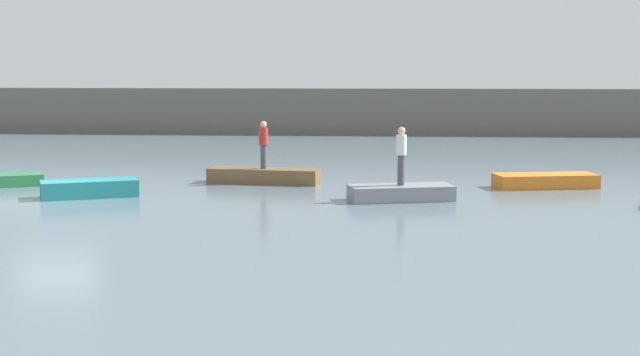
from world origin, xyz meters
The scene contains 8 objects.
ground_plane centered at (0.00, 0.00, 0.00)m, with size 120.00×120.00×0.00m, color slate.
embankment_wall centered at (0.00, 27.89, 1.38)m, with size 80.00×1.20×2.77m, color #666056.
rowboat_teal centered at (0.77, 0.87, 0.27)m, with size 2.96×1.12×0.54m, color teal.
rowboat_brown centered at (5.79, 4.65, 0.26)m, with size 3.94×0.99×0.52m, color brown.
rowboat_grey centered at (10.56, 0.92, 0.23)m, with size 3.16×1.26×0.47m, color gray.
rowboat_orange centered at (15.50, 4.25, 0.23)m, with size 3.42×1.24×0.46m, color orange.
person_white_shirt centered at (10.56, 0.92, 1.47)m, with size 0.32×0.32×1.79m.
person_red_shirt centered at (5.79, 4.65, 1.45)m, with size 0.32×0.32×1.67m.
Camera 1 is at (10.20, -26.85, 4.11)m, focal length 51.00 mm.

